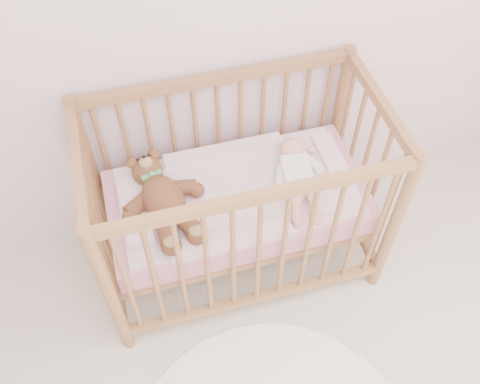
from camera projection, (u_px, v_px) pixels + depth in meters
name	position (u px, v px, depth m)	size (l,w,h in m)	color
crib	(237.00, 200.00, 2.56)	(1.36, 0.76, 1.00)	#A16B44
mattress	(237.00, 201.00, 2.58)	(1.22, 0.62, 0.13)	pink
blanket	(237.00, 192.00, 2.52)	(1.10, 0.58, 0.06)	#F2A7BE
baby	(297.00, 172.00, 2.49)	(0.25, 0.52, 0.12)	white
teddy_bear	(163.00, 200.00, 2.38)	(0.41, 0.58, 0.16)	brown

